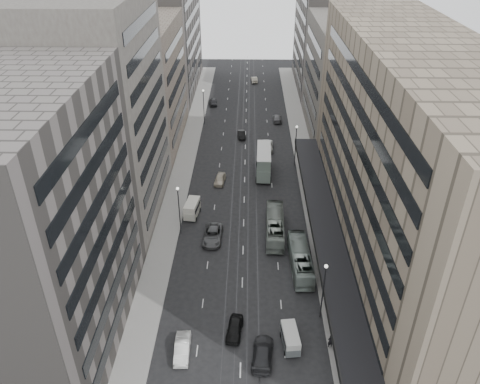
# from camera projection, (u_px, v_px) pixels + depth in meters

# --- Properties ---
(ground) EXTENTS (220.00, 220.00, 0.00)m
(ground) POSITION_uv_depth(u_px,v_px,m) (242.00, 288.00, 62.24)
(ground) COLOR black
(ground) RESTS_ON ground
(sidewalk_right) EXTENTS (4.00, 125.00, 0.15)m
(sidewalk_right) POSITION_uv_depth(u_px,v_px,m) (305.00, 159.00, 94.02)
(sidewalk_right) COLOR gray
(sidewalk_right) RESTS_ON ground
(sidewalk_left) EXTENTS (4.00, 125.00, 0.15)m
(sidewalk_left) POSITION_uv_depth(u_px,v_px,m) (186.00, 158.00, 94.43)
(sidewalk_left) COLOR gray
(sidewalk_left) RESTS_ON ground
(department_store) EXTENTS (19.20, 60.00, 30.00)m
(department_store) POSITION_uv_depth(u_px,v_px,m) (408.00, 162.00, 60.94)
(department_store) COLOR #7E705C
(department_store) RESTS_ON ground
(building_right_mid) EXTENTS (15.00, 28.00, 24.00)m
(building_right_mid) POSITION_uv_depth(u_px,v_px,m) (346.00, 79.00, 100.05)
(building_right_mid) COLOR #4B4641
(building_right_mid) RESTS_ON ground
(building_right_far) EXTENTS (15.00, 32.00, 28.00)m
(building_right_far) POSITION_uv_depth(u_px,v_px,m) (328.00, 36.00, 124.63)
(building_right_far) COLOR #5F5A56
(building_right_far) RESTS_ON ground
(building_left_a) EXTENTS (15.00, 28.00, 30.00)m
(building_left_a) POSITION_uv_depth(u_px,v_px,m) (32.00, 230.00, 47.97)
(building_left_a) COLOR #5F5A56
(building_left_a) RESTS_ON ground
(building_left_b) EXTENTS (15.00, 26.00, 34.00)m
(building_left_b) POSITION_uv_depth(u_px,v_px,m) (101.00, 113.00, 69.99)
(building_left_b) COLOR #4B4641
(building_left_b) RESTS_ON ground
(building_left_c) EXTENTS (15.00, 28.00, 25.00)m
(building_left_c) POSITION_uv_depth(u_px,v_px,m) (141.00, 84.00, 95.39)
(building_left_c) COLOR #665C4F
(building_left_c) RESTS_ON ground
(building_left_d) EXTENTS (15.00, 38.00, 28.00)m
(building_left_d) POSITION_uv_depth(u_px,v_px,m) (165.00, 38.00, 122.79)
(building_left_d) COLOR #5F5A56
(building_left_d) RESTS_ON ground
(lamp_right_near) EXTENTS (0.44, 0.44, 8.32)m
(lamp_right_near) POSITION_uv_depth(u_px,v_px,m) (324.00, 285.00, 55.10)
(lamp_right_near) COLOR #262628
(lamp_right_near) RESTS_ON ground
(lamp_right_far) EXTENTS (0.44, 0.44, 8.32)m
(lamp_right_far) POSITION_uv_depth(u_px,v_px,m) (296.00, 141.00, 89.26)
(lamp_right_far) COLOR #262628
(lamp_right_far) RESTS_ON ground
(lamp_left_near) EXTENTS (0.44, 0.44, 8.32)m
(lamp_left_near) POSITION_uv_depth(u_px,v_px,m) (179.00, 205.00, 69.94)
(lamp_left_near) COLOR #262628
(lamp_left_near) RESTS_ON ground
(lamp_left_far) EXTENTS (0.44, 0.44, 8.32)m
(lamp_left_far) POSITION_uv_depth(u_px,v_px,m) (204.00, 103.00, 106.67)
(lamp_left_far) COLOR #262628
(lamp_left_far) RESTS_ON ground
(bus_near) EXTENTS (2.93, 10.94, 3.02)m
(bus_near) POSITION_uv_depth(u_px,v_px,m) (300.00, 259.00, 64.98)
(bus_near) COLOR gray
(bus_near) RESTS_ON ground
(bus_far) EXTENTS (3.00, 11.24, 3.11)m
(bus_far) POSITION_uv_depth(u_px,v_px,m) (275.00, 226.00, 71.68)
(bus_far) COLOR gray
(bus_far) RESTS_ON ground
(double_decker) EXTENTS (3.00, 9.14, 4.96)m
(double_decker) POSITION_uv_depth(u_px,v_px,m) (264.00, 161.00, 87.52)
(double_decker) COLOR slate
(double_decker) RESTS_ON ground
(vw_microbus) EXTENTS (2.21, 4.19, 2.17)m
(vw_microbus) POSITION_uv_depth(u_px,v_px,m) (290.00, 338.00, 53.43)
(vw_microbus) COLOR #4E5355
(vw_microbus) RESTS_ON ground
(panel_van) EXTENTS (2.53, 4.44, 2.66)m
(panel_van) POSITION_uv_depth(u_px,v_px,m) (192.00, 208.00, 76.03)
(panel_van) COLOR beige
(panel_van) RESTS_ON ground
(sedan_0) EXTENTS (2.28, 4.53, 1.48)m
(sedan_0) POSITION_uv_depth(u_px,v_px,m) (235.00, 329.00, 55.21)
(sedan_0) COLOR black
(sedan_0) RESTS_ON ground
(sedan_1) EXTENTS (1.80, 4.74, 1.55)m
(sedan_1) POSITION_uv_depth(u_px,v_px,m) (182.00, 348.00, 52.70)
(sedan_1) COLOR silver
(sedan_1) RESTS_ON ground
(sedan_2) EXTENTS (3.01, 6.11, 1.67)m
(sedan_2) POSITION_uv_depth(u_px,v_px,m) (213.00, 235.00, 70.86)
(sedan_2) COLOR #4E4E50
(sedan_2) RESTS_ON ground
(sedan_3) EXTENTS (2.83, 5.81, 1.63)m
(sedan_3) POSITION_uv_depth(u_px,v_px,m) (263.00, 353.00, 52.10)
(sedan_3) COLOR black
(sedan_3) RESTS_ON ground
(sedan_4) EXTENTS (2.30, 4.63, 1.52)m
(sedan_4) POSITION_uv_depth(u_px,v_px,m) (220.00, 179.00, 85.63)
(sedan_4) COLOR beige
(sedan_4) RESTS_ON ground
(sedan_5) EXTENTS (1.92, 4.36, 1.39)m
(sedan_5) POSITION_uv_depth(u_px,v_px,m) (242.00, 134.00, 102.63)
(sedan_5) COLOR black
(sedan_5) RESTS_ON ground
(sedan_6) EXTENTS (3.06, 6.16, 1.68)m
(sedan_6) POSITION_uv_depth(u_px,v_px,m) (266.00, 145.00, 97.71)
(sedan_6) COLOR silver
(sedan_6) RESTS_ON ground
(sedan_7) EXTENTS (2.01, 4.89, 1.42)m
(sedan_7) POSITION_uv_depth(u_px,v_px,m) (277.00, 118.00, 110.52)
(sedan_7) COLOR #5E5D60
(sedan_7) RESTS_ON ground
(sedan_8) EXTENTS (2.33, 4.69, 1.54)m
(sedan_8) POSITION_uv_depth(u_px,v_px,m) (213.00, 102.00, 119.66)
(sedan_8) COLOR #29292C
(sedan_8) RESTS_ON ground
(sedan_9) EXTENTS (1.98, 4.69, 1.50)m
(sedan_9) POSITION_uv_depth(u_px,v_px,m) (254.00, 79.00, 135.44)
(sedan_9) COLOR #C0B69F
(sedan_9) RESTS_ON ground
(pedestrian) EXTENTS (0.75, 0.58, 1.82)m
(pedestrian) POSITION_uv_depth(u_px,v_px,m) (330.00, 341.00, 53.22)
(pedestrian) COLOR black
(pedestrian) RESTS_ON sidewalk_right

